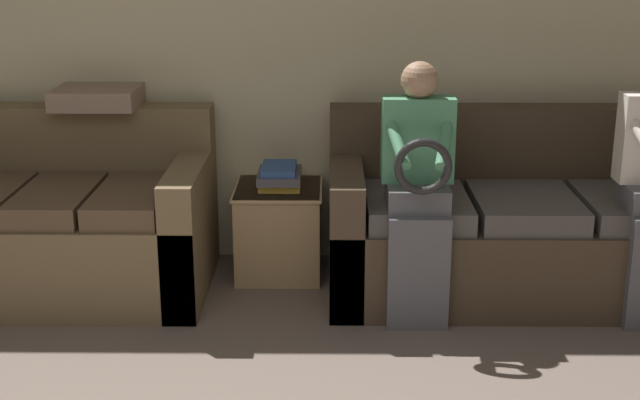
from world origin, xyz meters
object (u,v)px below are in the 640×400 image
(book_stack, at_px, (280,176))
(side_shelf, at_px, (279,229))
(couch_main, at_px, (517,228))
(child_left_seated, at_px, (418,184))
(throw_pillow, at_px, (99,96))
(couch_side, at_px, (68,226))

(book_stack, bearing_deg, side_shelf, 155.77)
(couch_main, xyz_separation_m, book_stack, (-1.20, 0.20, 0.21))
(child_left_seated, relative_size, throw_pillow, 2.80)
(couch_main, bearing_deg, throw_pillow, 171.51)
(child_left_seated, bearing_deg, book_stack, 140.35)
(couch_side, height_order, side_shelf, couch_side)
(side_shelf, relative_size, throw_pillow, 1.14)
(side_shelf, height_order, book_stack, book_stack)
(couch_main, xyz_separation_m, child_left_seated, (-0.54, -0.35, 0.33))
(couch_side, height_order, throw_pillow, throw_pillow)
(couch_main, xyz_separation_m, throw_pillow, (-2.14, 0.32, 0.61))
(side_shelf, xyz_separation_m, throw_pillow, (-0.93, 0.12, 0.68))
(couch_side, xyz_separation_m, book_stack, (1.06, 0.20, 0.21))
(couch_main, bearing_deg, couch_side, 179.90)
(side_shelf, bearing_deg, throw_pillow, 172.88)
(throw_pillow, bearing_deg, couch_main, -8.49)
(book_stack, relative_size, throw_pillow, 0.71)
(child_left_seated, distance_m, side_shelf, 0.96)
(couch_side, relative_size, book_stack, 4.68)
(side_shelf, bearing_deg, child_left_seated, -39.50)
(couch_side, distance_m, book_stack, 1.10)
(couch_main, distance_m, throw_pillow, 2.24)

